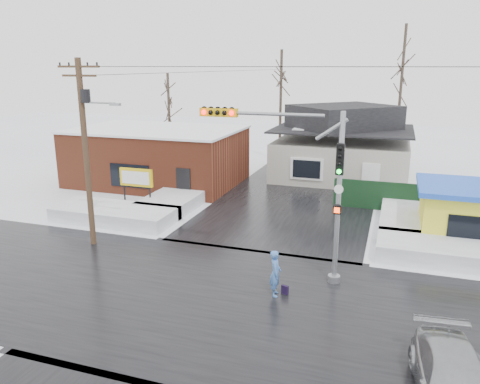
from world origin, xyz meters
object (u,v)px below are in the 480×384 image
(traffic_signal, at_px, (300,172))
(marquee_sign, at_px, (136,179))
(utility_pole, at_px, (86,143))
(kiosk, at_px, (463,212))
(pedestrian, at_px, (275,274))
(car, at_px, (454,384))

(traffic_signal, xyz_separation_m, marquee_sign, (-11.43, 6.53, -2.62))
(traffic_signal, height_order, utility_pole, utility_pole)
(kiosk, relative_size, pedestrian, 2.50)
(pedestrian, bearing_deg, utility_pole, 62.67)
(utility_pole, xyz_separation_m, kiosk, (17.43, 6.49, -3.65))
(utility_pole, relative_size, car, 1.93)
(traffic_signal, xyz_separation_m, kiosk, (7.07, 7.03, -3.08))
(pedestrian, relative_size, car, 0.40)
(kiosk, bearing_deg, utility_pole, -159.56)
(marquee_sign, xyz_separation_m, pedestrian, (10.98, -8.38, -1.00))
(kiosk, height_order, car, kiosk)
(utility_pole, bearing_deg, marquee_sign, 100.13)
(traffic_signal, distance_m, kiosk, 10.43)
(utility_pole, distance_m, marquee_sign, 6.87)
(marquee_sign, height_order, pedestrian, marquee_sign)
(marquee_sign, distance_m, car, 21.29)
(marquee_sign, xyz_separation_m, kiosk, (18.50, 0.50, -0.46))
(kiosk, xyz_separation_m, car, (-1.59, -13.37, -0.79))
(pedestrian, distance_m, car, 7.44)
(car, bearing_deg, marquee_sign, 137.00)
(traffic_signal, relative_size, marquee_sign, 2.75)
(utility_pole, bearing_deg, kiosk, 20.44)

